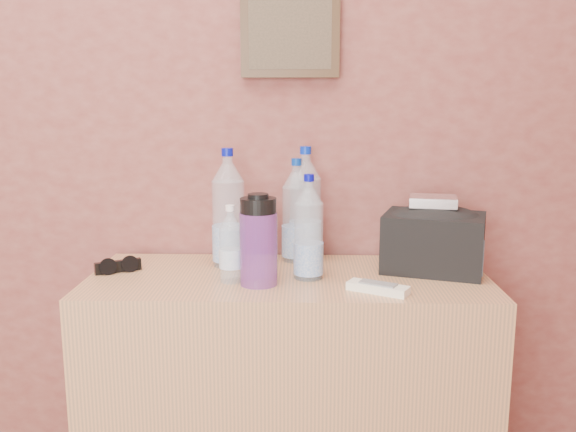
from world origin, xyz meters
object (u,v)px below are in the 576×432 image
(pet_large_a, at_px, (228,214))
(pet_large_c, at_px, (296,216))
(pet_small, at_px, (231,248))
(pet_large_d, at_px, (309,233))
(sunglasses, at_px, (118,266))
(foil_packet, at_px, (433,201))
(nalgene_bottle, at_px, (258,240))
(pet_large_b, at_px, (305,210))
(dresser, at_px, (288,391))
(ac_remote, at_px, (378,288))
(toiletry_bag, at_px, (434,239))

(pet_large_a, relative_size, pet_large_c, 1.11)
(pet_small, bearing_deg, pet_large_d, 9.96)
(pet_large_a, bearing_deg, sunglasses, -164.96)
(foil_packet, bearing_deg, pet_large_c, 166.81)
(pet_small, relative_size, nalgene_bottle, 0.86)
(pet_large_d, height_order, foil_packet, pet_large_d)
(pet_large_d, bearing_deg, pet_large_b, 92.46)
(dresser, relative_size, pet_large_d, 3.86)
(pet_large_b, relative_size, pet_large_c, 1.11)
(pet_large_b, bearing_deg, ac_remote, -60.21)
(toiletry_bag, xyz_separation_m, foil_packet, (-0.00, 0.01, 0.11))
(pet_small, bearing_deg, ac_remote, -12.44)
(pet_large_c, xyz_separation_m, sunglasses, (-0.52, -0.15, -0.12))
(ac_remote, bearing_deg, pet_large_a, 177.31)
(pet_small, xyz_separation_m, nalgene_bottle, (0.08, -0.03, 0.03))
(pet_small, xyz_separation_m, foil_packet, (0.58, 0.14, 0.11))
(pet_small, xyz_separation_m, toiletry_bag, (0.58, 0.12, 0.00))
(pet_small, bearing_deg, toiletry_bag, 12.02)
(pet_large_b, xyz_separation_m, pet_small, (-0.21, -0.24, -0.06))
(nalgene_bottle, xyz_separation_m, sunglasses, (-0.42, 0.11, -0.11))
(pet_large_d, xyz_separation_m, nalgene_bottle, (-0.14, -0.06, -0.01))
(pet_large_c, height_order, pet_large_d, pet_large_c)
(pet_large_c, distance_m, pet_small, 0.29)
(pet_large_c, bearing_deg, sunglasses, -164.19)
(pet_large_b, relative_size, pet_small, 1.66)
(ac_remote, bearing_deg, pet_large_b, 148.35)
(nalgene_bottle, xyz_separation_m, foil_packet, (0.50, 0.16, 0.08))
(pet_large_d, relative_size, ac_remote, 1.83)
(pet_large_c, height_order, foil_packet, pet_large_c)
(pet_small, distance_m, toiletry_bag, 0.59)
(dresser, relative_size, sunglasses, 8.54)
(pet_large_c, height_order, ac_remote, pet_large_c)
(toiletry_bag, bearing_deg, sunglasses, -159.98)
(pet_large_c, xyz_separation_m, pet_large_d, (0.04, -0.19, -0.01))
(pet_large_a, xyz_separation_m, pet_large_c, (0.20, 0.06, -0.02))
(pet_large_c, relative_size, pet_large_d, 1.08)
(pet_large_b, height_order, sunglasses, pet_large_b)
(pet_large_b, bearing_deg, pet_large_a, -161.66)
(ac_remote, height_order, foil_packet, foil_packet)
(pet_large_a, height_order, ac_remote, pet_large_a)
(pet_large_c, distance_m, sunglasses, 0.55)
(foil_packet, bearing_deg, ac_remote, -129.03)
(pet_large_d, height_order, pet_small, pet_large_d)
(pet_large_b, bearing_deg, nalgene_bottle, -115.13)
(sunglasses, bearing_deg, pet_large_c, -13.84)
(nalgene_bottle, bearing_deg, pet_large_d, 25.00)
(nalgene_bottle, bearing_deg, sunglasses, 165.46)
(pet_large_b, bearing_deg, dresser, -104.75)
(pet_large_a, bearing_deg, pet_large_d, -28.57)
(pet_large_d, relative_size, foil_packet, 2.21)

